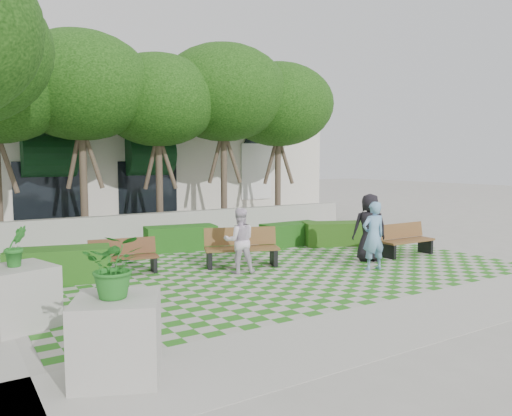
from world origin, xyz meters
TOP-DOWN VIEW (x-y plane):
  - ground at (0.00, 0.00)m, footprint 90.00×90.00m
  - lawn at (0.00, 1.00)m, footprint 12.00×12.00m
  - sidewalk_south at (0.00, -4.70)m, footprint 16.00×2.00m
  - retaining_wall at (0.00, 6.20)m, footprint 15.00×0.36m
  - bench_east at (4.28, -0.66)m, footprint 1.75×0.59m
  - bench_mid at (-0.52, 0.60)m, footprint 2.00×1.28m
  - bench_west at (-3.38, 1.39)m, footprint 1.68×0.80m
  - hedge_east at (3.76, 1.74)m, footprint 2.30×1.63m
  - hedge_midright at (2.54, 2.55)m, footprint 2.07×0.88m
  - hedge_midleft at (-0.91, 3.59)m, footprint 2.25×1.21m
  - hedge_west at (-4.88, 1.33)m, footprint 2.38×1.40m
  - planter_front at (-5.25, -4.31)m, footprint 1.38×1.38m
  - planter_back at (-6.06, -1.51)m, footprint 1.28×1.28m
  - person_blue at (2.06, -1.54)m, footprint 0.69×0.52m
  - person_dark at (2.77, -0.70)m, footprint 1.08×0.98m
  - person_white at (-0.95, -0.04)m, footprint 0.95×0.85m
  - tree_row at (-1.86, 5.95)m, footprint 17.70×13.40m
  - building at (0.93, 14.08)m, footprint 18.00×8.92m

SIDE VIEW (x-z plane):
  - ground at x=0.00m, z-range 0.00..0.00m
  - sidewalk_south at x=0.00m, z-range 0.00..0.01m
  - lawn at x=0.00m, z-range 0.01..0.01m
  - hedge_midright at x=2.54m, z-range 0.00..0.72m
  - hedge_east at x=3.76m, z-range 0.00..0.75m
  - hedge_midleft at x=-0.91m, z-range 0.00..0.75m
  - hedge_west at x=-4.88m, z-range 0.00..0.78m
  - bench_west at x=-3.38m, z-range -0.02..0.83m
  - bench_east at x=4.28m, z-range -0.02..0.90m
  - retaining_wall at x=0.00m, z-range 0.00..0.90m
  - bench_mid at x=-0.52m, z-range -0.02..0.98m
  - planter_back at x=-6.06m, z-range -0.28..1.41m
  - planter_front at x=-5.25m, z-range -0.17..1.68m
  - person_white at x=-0.95m, z-range 0.00..1.60m
  - person_blue at x=2.06m, z-range 0.00..1.73m
  - person_dark at x=2.77m, z-range 0.00..1.85m
  - building at x=0.93m, z-range -0.06..5.09m
  - tree_row at x=-1.86m, z-range 1.47..8.88m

